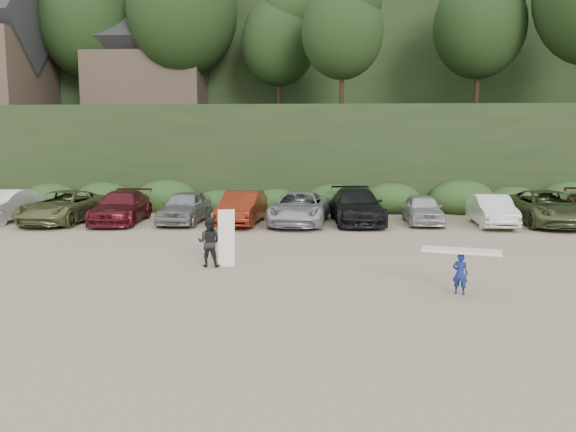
{
  "coord_description": "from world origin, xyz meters",
  "views": [
    {
      "loc": [
        0.05,
        -16.77,
        3.97
      ],
      "look_at": [
        -0.98,
        3.0,
        1.3
      ],
      "focal_mm": 35.0,
      "sensor_mm": 36.0,
      "label": 1
    }
  ],
  "objects": [
    {
      "name": "ground",
      "position": [
        0.0,
        0.0,
        0.0
      ],
      "size": [
        120.0,
        120.0,
        0.0
      ],
      "primitive_type": "plane",
      "color": "tan",
      "rests_on": "ground"
    },
    {
      "name": "hillside_backdrop",
      "position": [
        -0.26,
        35.93,
        11.22
      ],
      "size": [
        90.0,
        41.5,
        28.0
      ],
      "color": "black",
      "rests_on": "ground"
    },
    {
      "name": "parked_cars",
      "position": [
        -0.99,
        9.93,
        0.78
      ],
      "size": [
        34.1,
        6.45,
        1.65
      ],
      "color": "silver",
      "rests_on": "ground"
    },
    {
      "name": "child_surfer",
      "position": [
        3.77,
        -2.35,
        0.81
      ],
      "size": [
        2.06,
        1.07,
        1.19
      ],
      "color": "navy",
      "rests_on": "ground"
    },
    {
      "name": "adult_surfer",
      "position": [
        -3.3,
        0.51,
        0.8
      ],
      "size": [
        1.25,
        0.66,
        1.85
      ],
      "color": "black",
      "rests_on": "ground"
    }
  ]
}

